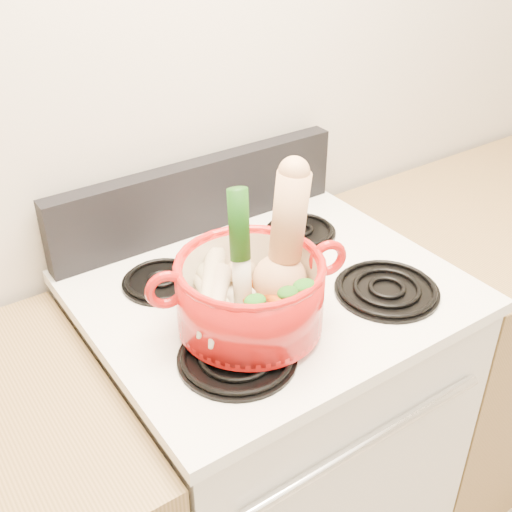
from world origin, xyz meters
TOP-DOWN VIEW (x-y plane):
  - wall_back at (0.00, 1.75)m, footprint 3.50×0.02m
  - stove_body at (0.00, 1.40)m, footprint 0.76×0.65m
  - cooktop at (0.00, 1.40)m, footprint 0.78×0.67m
  - control_backsplash at (0.00, 1.70)m, footprint 0.76×0.05m
  - oven_handle at (0.00, 1.06)m, footprint 0.60×0.02m
  - burner_front_left at (-0.19, 1.24)m, footprint 0.22×0.22m
  - burner_front_right at (0.19, 1.24)m, footprint 0.22×0.22m
  - burner_back_left at (-0.19, 1.54)m, footprint 0.17×0.17m
  - burner_back_right at (0.19, 1.54)m, footprint 0.17×0.17m
  - dutch_oven at (-0.12, 1.30)m, footprint 0.34×0.34m
  - pot_handle_left at (-0.27, 1.34)m, footprint 0.08×0.04m
  - pot_handle_right at (0.03, 1.26)m, footprint 0.08×0.04m
  - squash at (-0.04, 1.30)m, footprint 0.17×0.15m
  - leek at (-0.12, 1.32)m, footprint 0.06×0.08m
  - ginger at (-0.08, 1.40)m, footprint 0.08×0.06m
  - parsnip_0 at (-0.18, 1.34)m, footprint 0.09×0.21m
  - parsnip_1 at (-0.19, 1.31)m, footprint 0.12×0.18m
  - parsnip_2 at (-0.16, 1.34)m, footprint 0.05×0.17m
  - parsnip_3 at (-0.19, 1.30)m, footprint 0.16×0.19m
  - parsnip_4 at (-0.19, 1.34)m, footprint 0.18×0.20m
  - parsnip_5 at (-0.16, 1.35)m, footprint 0.14×0.19m
  - carrot_0 at (-0.12, 1.26)m, footprint 0.04×0.16m
  - carrot_1 at (-0.18, 1.27)m, footprint 0.03×0.15m
  - carrot_2 at (-0.09, 1.27)m, footprint 0.05×0.18m

SIDE VIEW (x-z plane):
  - stove_body at x=0.00m, z-range 0.00..0.92m
  - oven_handle at x=0.00m, z-range 0.77..0.79m
  - cooktop at x=0.00m, z-range 0.92..0.95m
  - burner_front_left at x=-0.19m, z-range 0.95..0.97m
  - burner_front_right at x=0.19m, z-range 0.95..0.97m
  - burner_back_left at x=-0.19m, z-range 0.95..0.97m
  - burner_back_right at x=0.19m, z-range 0.95..0.97m
  - carrot_0 at x=-0.12m, z-range 0.99..1.04m
  - ginger at x=-0.08m, z-range 1.00..1.04m
  - parsnip_0 at x=-0.18m, z-range 0.99..1.05m
  - carrot_1 at x=-0.18m, z-range 1.00..1.04m
  - parsnip_1 at x=-0.19m, z-range 1.00..1.05m
  - carrot_2 at x=-0.09m, z-range 1.00..1.05m
  - parsnip_2 at x=-0.16m, z-range 1.01..1.06m
  - dutch_oven at x=-0.12m, z-range 0.97..1.11m
  - control_backsplash at x=0.00m, z-range 0.95..1.13m
  - parsnip_3 at x=-0.19m, z-range 1.01..1.07m
  - parsnip_4 at x=-0.19m, z-range 1.02..1.08m
  - parsnip_5 at x=-0.16m, z-range 1.02..1.08m
  - pot_handle_left at x=-0.27m, z-range 1.05..1.12m
  - pot_handle_right at x=0.03m, z-range 1.05..1.12m
  - leek at x=-0.12m, z-range 0.99..1.25m
  - squash at x=-0.04m, z-range 0.99..1.27m
  - wall_back at x=0.00m, z-range 0.00..2.60m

